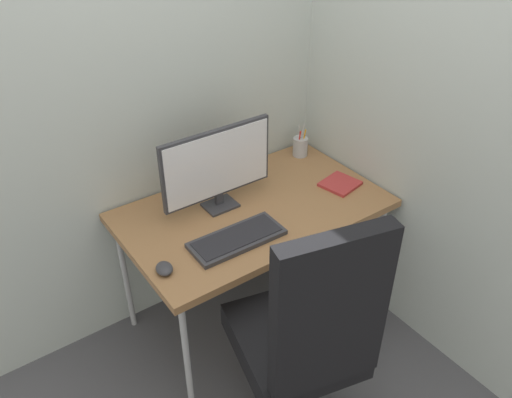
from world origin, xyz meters
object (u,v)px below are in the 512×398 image
Objects in this scene: mouse at (164,268)px; notebook at (340,184)px; pen_holder at (300,146)px; office_chair at (306,335)px; keyboard at (237,239)px; monitor at (217,165)px.

mouse is 1.02m from notebook.
pen_holder is at bearing 32.96° from mouse.
office_chair is 0.61m from mouse.
office_chair is 1.19m from pen_holder.
office_chair is 0.90m from notebook.
mouse is (-0.32, 0.50, 0.14)m from office_chair.
keyboard is (0.02, 0.50, 0.13)m from office_chair.
monitor is 0.35m from keyboard.
office_chair reaches higher than keyboard.
pen_holder reaches higher than notebook.
mouse is at bearing -157.89° from pen_holder.
pen_holder is (1.05, 0.43, 0.04)m from mouse.
monitor reaches higher than mouse.
pen_holder is at bearing 72.90° from notebook.
pen_holder is (0.73, 0.93, 0.17)m from office_chair.
pen_holder reaches higher than keyboard.
pen_holder is at bearing 14.04° from monitor.
office_chair reaches higher than monitor.
monitor reaches higher than notebook.
pen_holder is (0.70, 0.43, 0.04)m from keyboard.
keyboard is 2.45× the size of notebook.
notebook is at bearing 39.42° from office_chair.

